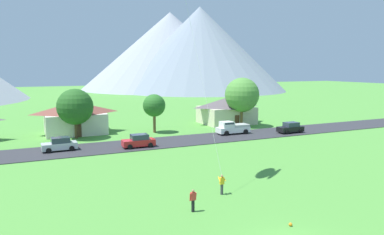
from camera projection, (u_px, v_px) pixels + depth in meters
road_strip at (139, 144)px, 49.04m from camera, size 160.00×7.42×0.08m
mountain_central_ridge at (200, 49)px, 162.60m from camera, size 76.93×76.93×37.25m
mountain_west_ridge at (170, 51)px, 174.67m from camera, size 84.90×84.90×36.59m
house_leftmost at (226, 110)px, 67.63m from camera, size 9.77×8.23×4.84m
house_right_center at (75, 117)px, 57.34m from camera, size 9.77×7.90×5.04m
tree_near_left at (242, 95)px, 63.58m from camera, size 6.05×6.05×8.66m
tree_left_of_center at (154, 106)px, 57.64m from camera, size 3.61×3.61×6.21m
tree_center at (75, 107)px, 52.77m from camera, size 5.27×5.27×7.36m
parked_car_silver_mid_west at (60, 144)px, 45.19m from camera, size 4.28×2.23×1.68m
parked_car_red_mid_east at (139, 141)px, 47.25m from camera, size 4.25×2.17×1.68m
parked_car_black_east_end at (291, 128)px, 57.62m from camera, size 4.23×2.13×1.68m
pickup_truck_white_west_side at (232, 128)px, 56.60m from camera, size 5.23×2.39×1.99m
watcher_person at (193, 200)px, 26.19m from camera, size 0.56×0.24×1.68m
soccer_ball at (290, 224)px, 23.89m from camera, size 0.24×0.24×0.24m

